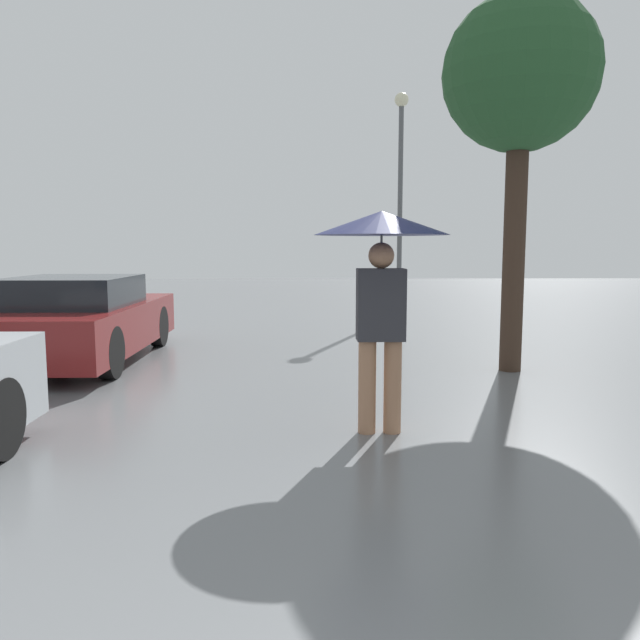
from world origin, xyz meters
The scene contains 4 objects.
pedestrian centered at (0.38, 4.54, 1.51)m, with size 1.12×1.12×1.87m.
parked_car_farthest centered at (-3.37, 7.97, 0.56)m, with size 1.77×3.99×1.17m.
tree centered at (2.37, 7.17, 3.59)m, with size 1.89×1.89×4.61m.
street_lamp centered at (1.90, 13.67, 3.22)m, with size 0.31×0.31×4.97m.
Camera 1 is at (-0.24, -0.61, 1.58)m, focal length 35.00 mm.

